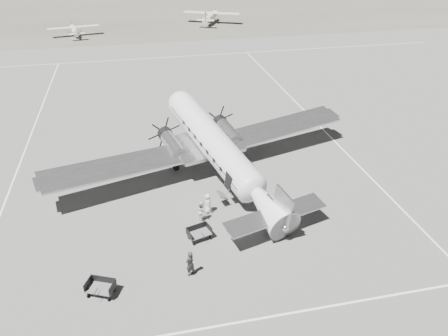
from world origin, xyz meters
The scene contains 14 objects.
ground centered at (0.00, 0.00, 0.00)m, with size 260.00×260.00×0.00m, color slate.
taxi_line_near centered at (0.00, -14.00, 0.01)m, with size 60.00×0.15×0.01m, color white.
taxi_line_right centered at (12.00, 0.00, 0.01)m, with size 0.15×80.00×0.01m, color white.
taxi_line_left centered at (-18.00, 10.00, 0.01)m, with size 0.15×60.00×0.01m, color white.
taxi_line_horizon centered at (0.00, 40.00, 0.01)m, with size 90.00×0.15×0.01m, color white.
grass_infield centered at (0.00, 95.00, 0.00)m, with size 260.00×90.00×0.01m, color #656255.
dc3_airliner centered at (-0.82, 1.21, 2.70)m, with size 28.39×19.70×5.41m, color silver, non-canonical shape.
light_plane_left centered at (-16.80, 57.96, 0.99)m, with size 9.52×7.72×1.98m, color silver, non-canonical shape.
light_plane_right centered at (10.51, 63.98, 1.26)m, with size 12.17×9.88×2.53m, color silver, non-canonical shape.
baggage_cart_near centered at (-3.79, -6.37, 0.47)m, with size 1.68×1.18×0.95m, color #5E5E5E, non-canonical shape.
baggage_cart_far centered at (-10.32, -10.22, 0.48)m, with size 1.70×1.20×0.96m, color #5E5E5E, non-canonical shape.
ground_crew centered at (-4.92, -9.71, 0.90)m, with size 0.66×0.43×1.80m, color #2B2B2B.
ramp_agent centered at (-3.22, -4.25, 0.80)m, with size 0.78×0.61×1.61m, color silver.
passenger centered at (-2.63, -3.38, 0.81)m, with size 0.79×0.51×1.62m, color silver.
Camera 1 is at (-7.22, -30.11, 19.37)m, focal length 35.00 mm.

